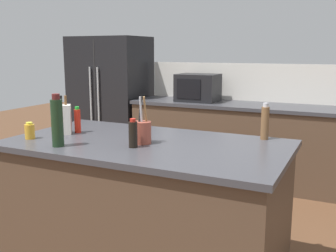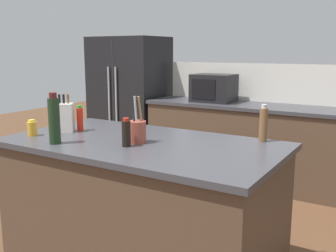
{
  "view_description": "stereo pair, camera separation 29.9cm",
  "coord_description": "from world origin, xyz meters",
  "px_view_note": "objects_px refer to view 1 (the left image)",
  "views": [
    {
      "loc": [
        1.27,
        -2.3,
        1.56
      ],
      "look_at": [
        0.0,
        0.35,
        0.99
      ],
      "focal_mm": 42.0,
      "sensor_mm": 36.0,
      "label": 1
    },
    {
      "loc": [
        1.54,
        -2.16,
        1.56
      ],
      "look_at": [
        0.0,
        0.35,
        0.99
      ],
      "focal_mm": 42.0,
      "sensor_mm": 36.0,
      "label": 2
    }
  ],
  "objects_px": {
    "refrigerator": "(111,101)",
    "honey_jar": "(30,131)",
    "hot_sauce_bottle": "(78,120)",
    "pepper_grinder": "(265,122)",
    "soy_sauce_bottle": "(134,134)",
    "microwave": "(198,88)",
    "utensil_crock": "(143,132)",
    "knife_block": "(62,119)",
    "wine_bottle": "(57,122)"
  },
  "relations": [
    {
      "from": "utensil_crock",
      "to": "microwave",
      "type": "bearing_deg",
      "value": 102.11
    },
    {
      "from": "hot_sauce_bottle",
      "to": "honey_jar",
      "type": "distance_m",
      "value": 0.36
    },
    {
      "from": "microwave",
      "to": "utensil_crock",
      "type": "xyz_separation_m",
      "value": [
        0.48,
        -2.25,
        -0.08
      ]
    },
    {
      "from": "utensil_crock",
      "to": "pepper_grinder",
      "type": "xyz_separation_m",
      "value": [
        0.71,
        0.48,
        0.04
      ]
    },
    {
      "from": "soy_sauce_bottle",
      "to": "refrigerator",
      "type": "bearing_deg",
      "value": 126.56
    },
    {
      "from": "utensil_crock",
      "to": "knife_block",
      "type": "bearing_deg",
      "value": 179.55
    },
    {
      "from": "utensil_crock",
      "to": "refrigerator",
      "type": "bearing_deg",
      "value": 127.97
    },
    {
      "from": "wine_bottle",
      "to": "soy_sauce_bottle",
      "type": "bearing_deg",
      "value": 21.96
    },
    {
      "from": "refrigerator",
      "to": "wine_bottle",
      "type": "xyz_separation_m",
      "value": [
        1.33,
        -2.61,
        0.23
      ]
    },
    {
      "from": "knife_block",
      "to": "utensil_crock",
      "type": "xyz_separation_m",
      "value": [
        0.69,
        -0.01,
        -0.03
      ]
    },
    {
      "from": "utensil_crock",
      "to": "honey_jar",
      "type": "xyz_separation_m",
      "value": [
        -0.79,
        -0.22,
        -0.03
      ]
    },
    {
      "from": "microwave",
      "to": "wine_bottle",
      "type": "xyz_separation_m",
      "value": [
        0.02,
        -2.56,
        -0.0
      ]
    },
    {
      "from": "knife_block",
      "to": "refrigerator",
      "type": "bearing_deg",
      "value": 81.54
    },
    {
      "from": "pepper_grinder",
      "to": "soy_sauce_bottle",
      "type": "bearing_deg",
      "value": -139.65
    },
    {
      "from": "wine_bottle",
      "to": "soy_sauce_bottle",
      "type": "height_order",
      "value": "wine_bottle"
    },
    {
      "from": "refrigerator",
      "to": "wine_bottle",
      "type": "height_order",
      "value": "refrigerator"
    },
    {
      "from": "microwave",
      "to": "hot_sauce_bottle",
      "type": "xyz_separation_m",
      "value": [
        -0.14,
        -2.15,
        -0.07
      ]
    },
    {
      "from": "pepper_grinder",
      "to": "refrigerator",
      "type": "bearing_deg",
      "value": 144.06
    },
    {
      "from": "refrigerator",
      "to": "hot_sauce_bottle",
      "type": "height_order",
      "value": "refrigerator"
    },
    {
      "from": "hot_sauce_bottle",
      "to": "pepper_grinder",
      "type": "height_order",
      "value": "pepper_grinder"
    },
    {
      "from": "utensil_crock",
      "to": "wine_bottle",
      "type": "relative_size",
      "value": 0.93
    },
    {
      "from": "knife_block",
      "to": "hot_sauce_bottle",
      "type": "relative_size",
      "value": 1.45
    },
    {
      "from": "microwave",
      "to": "soy_sauce_bottle",
      "type": "height_order",
      "value": "microwave"
    },
    {
      "from": "microwave",
      "to": "honey_jar",
      "type": "distance_m",
      "value": 2.49
    },
    {
      "from": "refrigerator",
      "to": "wine_bottle",
      "type": "relative_size",
      "value": 5.03
    },
    {
      "from": "refrigerator",
      "to": "knife_block",
      "type": "distance_m",
      "value": 2.55
    },
    {
      "from": "utensil_crock",
      "to": "soy_sauce_bottle",
      "type": "height_order",
      "value": "utensil_crock"
    },
    {
      "from": "wine_bottle",
      "to": "hot_sauce_bottle",
      "type": "bearing_deg",
      "value": 111.68
    },
    {
      "from": "hot_sauce_bottle",
      "to": "soy_sauce_bottle",
      "type": "xyz_separation_m",
      "value": [
        0.62,
        -0.22,
        -0.0
      ]
    },
    {
      "from": "knife_block",
      "to": "soy_sauce_bottle",
      "type": "distance_m",
      "value": 0.71
    },
    {
      "from": "pepper_grinder",
      "to": "soy_sauce_bottle",
      "type": "height_order",
      "value": "pepper_grinder"
    },
    {
      "from": "wine_bottle",
      "to": "knife_block",
      "type": "bearing_deg",
      "value": 126.41
    },
    {
      "from": "pepper_grinder",
      "to": "soy_sauce_bottle",
      "type": "xyz_separation_m",
      "value": [
        -0.71,
        -0.6,
        -0.03
      ]
    },
    {
      "from": "wine_bottle",
      "to": "soy_sauce_bottle",
      "type": "relative_size",
      "value": 1.82
    },
    {
      "from": "refrigerator",
      "to": "wine_bottle",
      "type": "distance_m",
      "value": 2.94
    },
    {
      "from": "microwave",
      "to": "pepper_grinder",
      "type": "xyz_separation_m",
      "value": [
        1.19,
        -1.77,
        -0.05
      ]
    },
    {
      "from": "soy_sauce_bottle",
      "to": "honey_jar",
      "type": "bearing_deg",
      "value": -172.85
    },
    {
      "from": "soy_sauce_bottle",
      "to": "wine_bottle",
      "type": "bearing_deg",
      "value": -158.04
    },
    {
      "from": "honey_jar",
      "to": "knife_block",
      "type": "bearing_deg",
      "value": 66.25
    },
    {
      "from": "refrigerator",
      "to": "microwave",
      "type": "height_order",
      "value": "refrigerator"
    },
    {
      "from": "hot_sauce_bottle",
      "to": "refrigerator",
      "type": "bearing_deg",
      "value": 118.02
    },
    {
      "from": "refrigerator",
      "to": "microwave",
      "type": "distance_m",
      "value": 1.33
    },
    {
      "from": "knife_block",
      "to": "pepper_grinder",
      "type": "distance_m",
      "value": 1.48
    },
    {
      "from": "hot_sauce_bottle",
      "to": "wine_bottle",
      "type": "distance_m",
      "value": 0.44
    },
    {
      "from": "hot_sauce_bottle",
      "to": "honey_jar",
      "type": "height_order",
      "value": "hot_sauce_bottle"
    },
    {
      "from": "microwave",
      "to": "pepper_grinder",
      "type": "height_order",
      "value": "microwave"
    },
    {
      "from": "refrigerator",
      "to": "pepper_grinder",
      "type": "xyz_separation_m",
      "value": [
        2.51,
        -1.82,
        0.19
      ]
    },
    {
      "from": "microwave",
      "to": "knife_block",
      "type": "height_order",
      "value": "microwave"
    },
    {
      "from": "refrigerator",
      "to": "honey_jar",
      "type": "relative_size",
      "value": 14.57
    },
    {
      "from": "utensil_crock",
      "to": "soy_sauce_bottle",
      "type": "bearing_deg",
      "value": -89.39
    }
  ]
}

